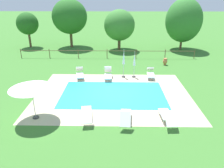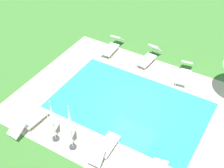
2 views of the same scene
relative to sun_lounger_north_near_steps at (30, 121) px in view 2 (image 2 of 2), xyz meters
The scene contains 11 objects.
ground_plane 4.83m from the sun_lounger_north_near_steps, 132.36° to the right, with size 160.00×160.00×0.00m, color #3D752D.
pool_deck_paving 4.83m from the sun_lounger_north_near_steps, 132.36° to the right, with size 11.12×8.28×0.01m, color #BCAD8E.
swimming_pool_water 4.83m from the sun_lounger_north_near_steps, 132.36° to the right, with size 7.48×4.65×0.01m, color #2DB7C6.
pool_coping_rim 4.83m from the sun_lounger_north_near_steps, 132.36° to the right, with size 7.96×5.13×0.01m.
sun_lounger_north_near_steps is the anchor object (origin of this frame).
sun_lounger_north_mid 3.75m from the sun_lounger_north_near_steps, behind, with size 0.67×1.87×1.00m.
sun_lounger_north_far 7.69m from the sun_lounger_north_near_steps, 108.87° to the right, with size 0.74×1.94×0.95m.
sun_lounger_north_end 8.41m from the sun_lounger_north_near_steps, 124.35° to the right, with size 0.88×2.06×0.85m.
sun_lounger_south_mid 7.16m from the sun_lounger_north_near_steps, 90.90° to the right, with size 0.72×2.02×0.86m.
patio_umbrella_closed_row_west 2.67m from the sun_lounger_north_near_steps, behind, with size 0.32×0.32×2.49m.
patio_umbrella_closed_row_mid_east 1.82m from the sun_lounger_north_near_steps, behind, with size 0.32×0.32×2.30m.
Camera 2 is at (-5.06, 10.21, 11.02)m, focal length 51.43 mm.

